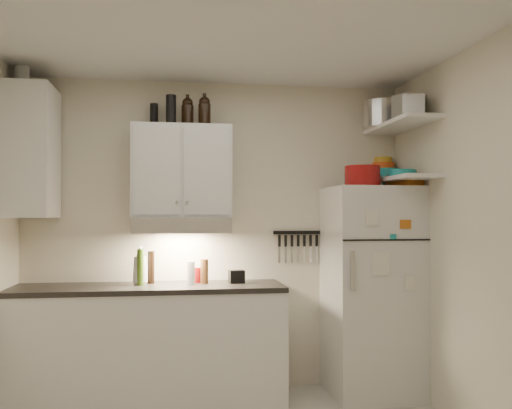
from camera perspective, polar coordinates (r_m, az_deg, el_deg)
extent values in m
cube|color=silver|center=(3.55, -1.92, 17.66)|extent=(3.20, 3.00, 0.02)
cube|color=beige|center=(4.87, -3.98, -3.08)|extent=(3.20, 0.02, 2.60)
cube|color=beige|center=(3.90, 22.34, -3.47)|extent=(0.02, 3.00, 2.60)
cube|color=white|center=(4.66, -10.64, -13.82)|extent=(2.10, 0.60, 0.88)
cube|color=black|center=(4.58, -10.62, -8.20)|extent=(2.10, 0.62, 0.04)
cube|color=white|center=(4.69, -7.46, 3.27)|extent=(0.80, 0.33, 0.75)
cube|color=white|center=(4.69, -21.49, 4.88)|extent=(0.33, 0.55, 1.00)
cube|color=silver|center=(4.61, -7.46, -2.06)|extent=(0.76, 0.46, 0.12)
cube|color=silver|center=(4.83, 11.47, -8.43)|extent=(0.70, 0.68, 1.70)
cube|color=white|center=(4.80, 14.23, 7.72)|extent=(0.30, 0.95, 0.03)
cube|color=white|center=(4.75, 14.26, 2.46)|extent=(0.30, 0.95, 0.03)
cube|color=black|center=(4.95, 4.15, -2.81)|extent=(0.42, 0.02, 0.03)
cylinder|color=maroon|center=(4.67, 10.59, 2.79)|extent=(0.34, 0.34, 0.17)
cube|color=#BF6217|center=(4.78, 14.94, 2.30)|extent=(0.30, 0.34, 0.10)
cylinder|color=silver|center=(4.78, 12.21, 2.29)|extent=(0.07, 0.07, 0.10)
cylinder|color=silver|center=(5.01, 12.47, 8.78)|extent=(0.35, 0.35, 0.22)
cube|color=#AAAAAD|center=(4.69, 15.02, 9.33)|extent=(0.25, 0.23, 0.20)
cube|color=#AAAAAD|center=(4.56, 15.48, 9.42)|extent=(0.21, 0.21, 0.16)
cylinder|color=teal|center=(5.09, 12.82, 2.94)|extent=(0.25, 0.25, 0.10)
cylinder|color=#F94F17|center=(5.18, 12.60, 3.75)|extent=(0.20, 0.20, 0.06)
cylinder|color=gold|center=(5.19, 12.60, 4.35)|extent=(0.16, 0.16, 0.05)
cylinder|color=teal|center=(4.72, 14.38, 3.02)|extent=(0.27, 0.27, 0.06)
cylinder|color=black|center=(4.71, -8.50, 9.34)|extent=(0.09, 0.09, 0.24)
cylinder|color=black|center=(4.83, -10.16, 8.79)|extent=(0.07, 0.07, 0.19)
cylinder|color=silver|center=(4.77, -22.35, 11.78)|extent=(0.13, 0.13, 0.15)
imported|color=white|center=(4.61, -11.50, -5.78)|extent=(0.16, 0.16, 0.34)
cylinder|color=brown|center=(4.62, -5.18, -6.67)|extent=(0.07, 0.07, 0.20)
cylinder|color=#44691A|center=(4.58, -11.49, -6.17)|extent=(0.07, 0.07, 0.28)
cylinder|color=black|center=(4.68, -10.45, -6.19)|extent=(0.07, 0.07, 0.26)
cylinder|color=silver|center=(4.59, -6.51, -6.81)|extent=(0.07, 0.07, 0.18)
cylinder|color=maroon|center=(4.69, -5.88, -7.04)|extent=(0.08, 0.08, 0.12)
cube|color=black|center=(4.64, -1.97, -7.23)|extent=(0.13, 0.10, 0.10)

